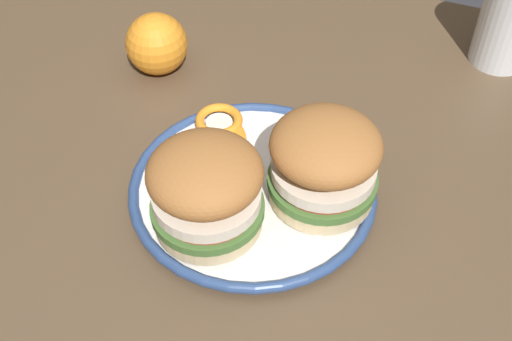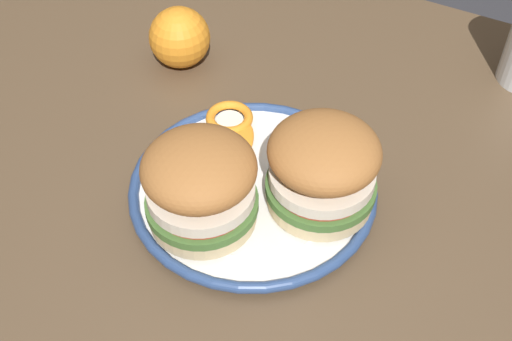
# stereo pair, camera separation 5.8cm
# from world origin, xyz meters

# --- Properties ---
(dining_table) EXTENTS (1.32, 0.80, 0.75)m
(dining_table) POSITION_xyz_m (0.00, 0.00, 0.64)
(dining_table) COLOR brown
(dining_table) RESTS_ON ground
(dinner_plate) EXTENTS (0.27, 0.27, 0.02)m
(dinner_plate) POSITION_xyz_m (0.00, -0.06, 0.76)
(dinner_plate) COLOR white
(dinner_plate) RESTS_ON dining_table
(sandwich_half_left) EXTENTS (0.16, 0.16, 0.10)m
(sandwich_half_left) POSITION_xyz_m (0.07, -0.05, 0.82)
(sandwich_half_left) COLOR beige
(sandwich_half_left) RESTS_ON dinner_plate
(sandwich_half_right) EXTENTS (0.16, 0.16, 0.10)m
(sandwich_half_right) POSITION_xyz_m (-0.02, -0.12, 0.82)
(sandwich_half_right) COLOR beige
(sandwich_half_right) RESTS_ON dinner_plate
(orange_peel_curled) EXTENTS (0.08, 0.08, 0.01)m
(orange_peel_curled) POSITION_xyz_m (-0.07, 0.01, 0.77)
(orange_peel_curled) COLOR orange
(orange_peel_curled) RESTS_ON dinner_plate
(orange_peel_strip_long) EXTENTS (0.07, 0.07, 0.01)m
(orange_peel_strip_long) POSITION_xyz_m (0.02, 0.03, 0.77)
(orange_peel_strip_long) COLOR orange
(orange_peel_strip_long) RESTS_ON dinner_plate
(orange_peel_strip_short) EXTENTS (0.05, 0.08, 0.01)m
(orange_peel_strip_short) POSITION_xyz_m (-0.04, -0.02, 0.77)
(orange_peel_strip_short) COLOR orange
(orange_peel_strip_short) RESTS_ON dinner_plate
(whole_orange) EXTENTS (0.08, 0.08, 0.08)m
(whole_orange) POSITION_xyz_m (-0.20, 0.10, 0.79)
(whole_orange) COLOR orange
(whole_orange) RESTS_ON dining_table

